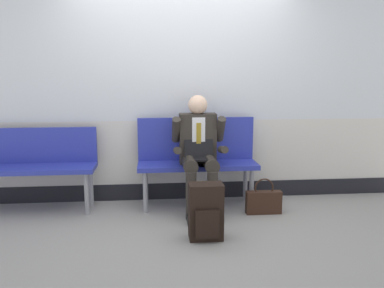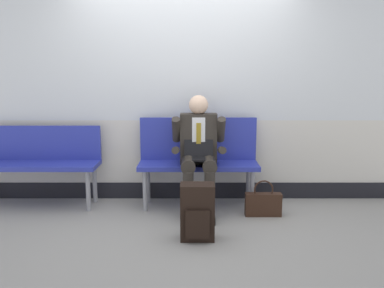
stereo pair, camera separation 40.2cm
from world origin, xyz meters
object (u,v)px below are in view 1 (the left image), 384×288
Objects in this scene: handbag at (264,201)px; backpack at (206,212)px; bench_empty at (31,161)px; person_seated at (199,150)px; bench_with_person at (197,155)px.

backpack is at bearing -139.36° from handbag.
person_seated is at bearing -6.24° from bench_empty.
person_seated is (1.80, -0.20, 0.13)m from bench_empty.
bench_with_person is 1.06× the size of person_seated.
handbag is (0.68, -0.18, -0.54)m from person_seated.
bench_empty is (-1.80, -0.01, -0.03)m from bench_with_person.
person_seated is at bearing -90.00° from bench_with_person.
bench_with_person is at bearing 90.00° from person_seated.
bench_empty is 2.68× the size of backpack.
person_seated is 0.88m from handbag.
bench_with_person is 2.57× the size of backpack.
backpack is at bearing -91.66° from person_seated.
bench_with_person is 1.81m from bench_empty.
backpack is at bearing -91.32° from bench_with_person.
handbag is (2.48, -0.37, -0.41)m from bench_empty.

